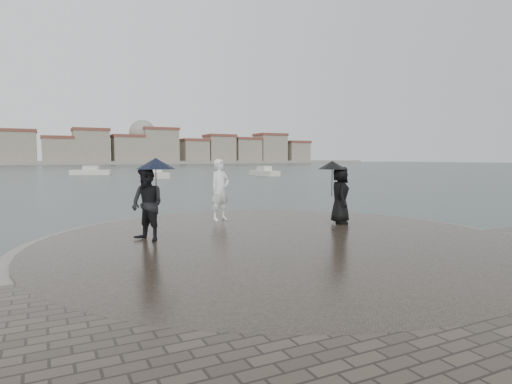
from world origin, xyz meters
TOP-DOWN VIEW (x-y plane):
  - ground at (0.00, 0.00)m, footprint 400.00×400.00m
  - kerb_ring at (0.00, 3.50)m, footprint 12.50×12.50m
  - quay_tip at (0.00, 3.50)m, footprint 11.90×11.90m
  - statue at (-0.12, 7.16)m, footprint 0.85×0.69m
  - visitor_left at (-2.99, 4.71)m, footprint 1.25×1.14m
  - visitor_right at (2.87, 4.82)m, footprint 1.17×1.07m
  - far_skyline at (-6.29, 160.71)m, footprint 260.00×20.00m
  - boats at (2.98, 44.69)m, footprint 42.30×31.84m

SIDE VIEW (x-z plane):
  - ground at x=0.00m, z-range 0.00..0.00m
  - kerb_ring at x=0.00m, z-range 0.00..0.32m
  - quay_tip at x=0.00m, z-range 0.00..0.36m
  - boats at x=2.98m, z-range -0.37..1.13m
  - statue at x=-0.12m, z-range 0.36..2.36m
  - visitor_right at x=2.87m, z-range 0.46..2.41m
  - visitor_left at x=-2.99m, z-range 0.44..2.48m
  - far_skyline at x=-6.29m, z-range -12.89..24.11m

